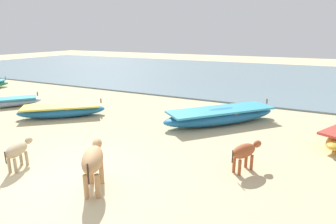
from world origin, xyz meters
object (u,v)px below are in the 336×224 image
Objects in this scene: fishing_boat_2 at (221,116)px; cow_adult_tan at (93,160)px; fishing_boat_4 at (0,103)px; fishing_boat_1 at (62,111)px; calf_far_rust at (245,152)px; calf_near_dun at (18,150)px.

fishing_boat_2 is 3.16× the size of cow_adult_tan.
cow_adult_tan is (8.62, -3.56, 0.46)m from fishing_boat_4.
fishing_boat_2 is 9.96m from fishing_boat_4.
fishing_boat_4 is (-3.71, -0.17, -0.04)m from fishing_boat_1.
fishing_boat_1 is at bearing 20.60° from cow_adult_tan.
fishing_boat_2 reaches higher than calf_far_rust.
cow_adult_tan reaches higher than fishing_boat_1.
fishing_boat_2 reaches higher than fishing_boat_1.
fishing_boat_1 is 3.16× the size of calf_near_dun.
fishing_boat_4 is 9.34m from cow_adult_tan.
fishing_boat_2 is 3.81m from calf_far_rust.
cow_adult_tan reaches higher than fishing_boat_2.
cow_adult_tan is at bearing -73.87° from fishing_boat_4.
fishing_boat_1 is at bearing 15.98° from calf_near_dun.
calf_far_rust is (1.61, -3.44, 0.19)m from fishing_boat_2.
fishing_boat_1 is 7.74m from calf_far_rust.
cow_adult_tan is 1.32× the size of calf_near_dun.
fishing_boat_2 is 4.18× the size of calf_near_dun.
fishing_boat_2 is at bearing -38.68° from fishing_boat_4.
fishing_boat_1 is 6.18m from cow_adult_tan.
fishing_boat_4 is 3.15× the size of calf_far_rust.
calf_near_dun is 0.99× the size of calf_far_rust.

